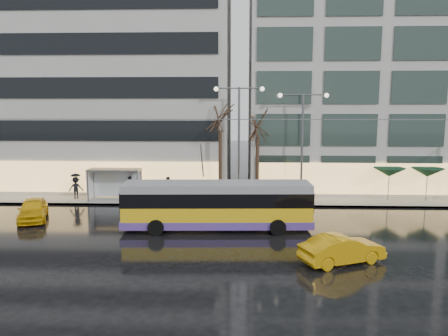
# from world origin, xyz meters

# --- Properties ---
(ground) EXTENTS (140.00, 140.00, 0.00)m
(ground) POSITION_xyz_m (0.00, 0.00, 0.00)
(ground) COLOR black
(ground) RESTS_ON ground
(sidewalk) EXTENTS (80.00, 10.00, 0.15)m
(sidewalk) POSITION_xyz_m (2.00, 14.00, 0.07)
(sidewalk) COLOR gray
(sidewalk) RESTS_ON ground
(kerb) EXTENTS (80.00, 0.10, 0.15)m
(kerb) POSITION_xyz_m (2.00, 9.05, 0.07)
(kerb) COLOR slate
(kerb) RESTS_ON ground
(building_left) EXTENTS (34.00, 14.00, 22.00)m
(building_left) POSITION_xyz_m (-16.00, 19.00, 11.15)
(building_left) COLOR #A7A5A0
(building_left) RESTS_ON sidewalk
(building_right) EXTENTS (32.00, 14.00, 25.00)m
(building_right) POSITION_xyz_m (19.00, 19.00, 12.65)
(building_right) COLOR #A7A5A0
(building_right) RESTS_ON sidewalk
(trolleybus) EXTENTS (11.80, 4.72, 5.43)m
(trolleybus) POSITION_xyz_m (0.69, 2.79, 1.47)
(trolleybus) COLOR gold
(trolleybus) RESTS_ON ground
(catenary) EXTENTS (42.24, 5.12, 7.00)m
(catenary) POSITION_xyz_m (1.00, 7.94, 4.25)
(catenary) COLOR #595B60
(catenary) RESTS_ON ground
(bus_shelter) EXTENTS (4.20, 1.60, 2.51)m
(bus_shelter) POSITION_xyz_m (-8.38, 10.69, 1.96)
(bus_shelter) COLOR #595B60
(bus_shelter) RESTS_ON sidewalk
(street_lamp_near) EXTENTS (3.96, 0.36, 9.03)m
(street_lamp_near) POSITION_xyz_m (2.00, 10.80, 5.99)
(street_lamp_near) COLOR #595B60
(street_lamp_near) RESTS_ON sidewalk
(street_lamp_far) EXTENTS (3.96, 0.36, 8.53)m
(street_lamp_far) POSITION_xyz_m (7.00, 10.80, 5.71)
(street_lamp_far) COLOR #595B60
(street_lamp_far) RESTS_ON sidewalk
(tree_a) EXTENTS (3.20, 3.20, 8.40)m
(tree_a) POSITION_xyz_m (0.50, 11.00, 7.09)
(tree_a) COLOR black
(tree_a) RESTS_ON sidewalk
(tree_b) EXTENTS (3.20, 3.20, 7.70)m
(tree_b) POSITION_xyz_m (3.50, 11.20, 6.40)
(tree_b) COLOR black
(tree_b) RESTS_ON sidewalk
(parasol_a) EXTENTS (2.50, 2.50, 2.65)m
(parasol_a) POSITION_xyz_m (14.00, 11.00, 2.45)
(parasol_a) COLOR #595B60
(parasol_a) RESTS_ON sidewalk
(parasol_b) EXTENTS (2.50, 2.50, 2.65)m
(parasol_b) POSITION_xyz_m (17.00, 11.00, 2.45)
(parasol_b) COLOR #595B60
(parasol_b) RESTS_ON sidewalk
(taxi_a) EXTENTS (3.17, 4.71, 1.49)m
(taxi_a) POSITION_xyz_m (-11.95, 4.58, 0.75)
(taxi_a) COLOR #E1AA0B
(taxi_a) RESTS_ON ground
(taxi_b) EXTENTS (4.57, 3.08, 1.42)m
(taxi_b) POSITION_xyz_m (7.21, -2.79, 0.71)
(taxi_b) COLOR #CF910A
(taxi_b) RESTS_ON ground
(pedestrian_a) EXTENTS (1.04, 1.06, 2.19)m
(pedestrian_a) POSITION_xyz_m (-6.93, 11.08, 1.57)
(pedestrian_a) COLOR black
(pedestrian_a) RESTS_ON sidewalk
(pedestrian_b) EXTENTS (1.01, 0.88, 1.77)m
(pedestrian_b) POSITION_xyz_m (-3.86, 11.28, 1.03)
(pedestrian_b) COLOR black
(pedestrian_b) RESTS_ON sidewalk
(pedestrian_c) EXTENTS (1.28, 0.98, 2.11)m
(pedestrian_c) POSITION_xyz_m (-11.31, 10.75, 1.27)
(pedestrian_c) COLOR black
(pedestrian_c) RESTS_ON sidewalk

